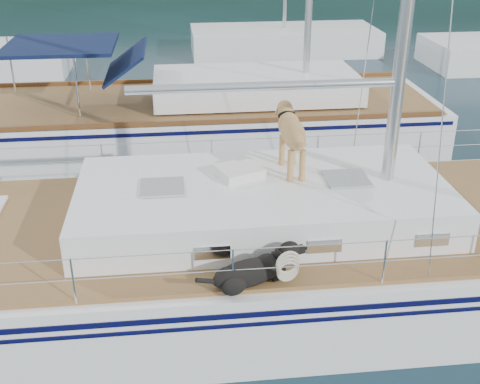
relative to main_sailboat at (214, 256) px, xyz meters
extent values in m
plane|color=black|center=(-0.10, 0.00, -0.68)|extent=(120.00, 120.00, 0.00)
cube|color=white|center=(-0.10, 0.00, -0.18)|extent=(12.00, 3.80, 1.40)
cube|color=olive|center=(-0.10, 0.00, 0.55)|extent=(11.52, 3.50, 0.06)
cube|color=white|center=(0.70, 0.00, 0.86)|extent=(5.20, 2.50, 0.55)
cylinder|color=silver|center=(0.70, 0.00, 2.53)|extent=(3.60, 0.12, 0.12)
cylinder|color=silver|center=(-0.10, -1.75, 1.14)|extent=(10.56, 0.01, 0.01)
cylinder|color=silver|center=(-0.10, 1.75, 1.14)|extent=(10.56, 0.01, 0.01)
cube|color=#1D3FB9|center=(-1.33, 1.29, 0.61)|extent=(0.85, 0.80, 0.05)
cube|color=white|center=(0.40, 0.28, 1.21)|extent=(0.75, 0.69, 0.15)
torus|color=beige|center=(0.74, -1.77, 0.94)|extent=(0.40, 0.20, 0.38)
cube|color=white|center=(0.26, 6.29, -0.23)|extent=(11.00, 3.50, 1.30)
cube|color=olive|center=(0.26, 6.29, 0.42)|extent=(10.56, 3.29, 0.06)
cube|color=white|center=(1.46, 6.29, 0.77)|extent=(4.80, 2.30, 0.55)
cube|color=#101B43|center=(-2.94, 6.29, 1.82)|extent=(2.40, 2.30, 0.08)
cube|color=white|center=(3.90, 16.00, -0.28)|extent=(7.20, 3.00, 1.10)
camera|label=1|loc=(-0.47, -7.55, 4.68)|focal=45.00mm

